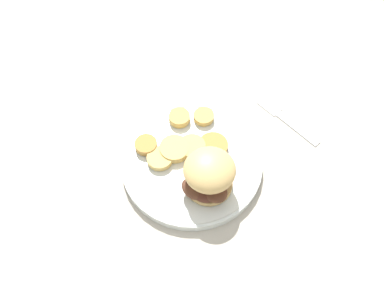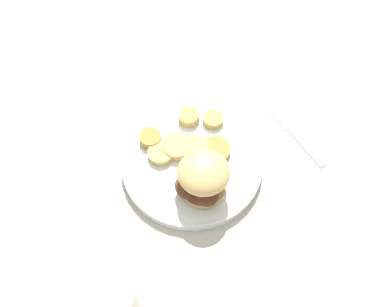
{
  "view_description": "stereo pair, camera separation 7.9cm",
  "coord_description": "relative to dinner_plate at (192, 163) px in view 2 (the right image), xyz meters",
  "views": [
    {
      "loc": [
        -0.27,
        0.3,
        0.72
      ],
      "look_at": [
        0.0,
        0.0,
        0.04
      ],
      "focal_mm": 42.0,
      "sensor_mm": 36.0,
      "label": 1
    },
    {
      "loc": [
        -0.32,
        0.25,
        0.72
      ],
      "look_at": [
        0.0,
        0.0,
        0.04
      ],
      "focal_mm": 42.0,
      "sensor_mm": 36.0,
      "label": 2
    }
  ],
  "objects": [
    {
      "name": "potato_round_1",
      "position": [
        0.05,
        -0.08,
        0.01
      ],
      "size": [
        0.04,
        0.04,
        0.01
      ],
      "primitive_type": "cylinder",
      "color": "tan",
      "rests_on": "dinner_plate"
    },
    {
      "name": "fork",
      "position": [
        -0.07,
        -0.2,
        -0.01
      ],
      "size": [
        0.15,
        0.03,
        0.0
      ],
      "color": "silver",
      "rests_on": "ground_plane"
    },
    {
      "name": "potato_round_0",
      "position": [
        0.04,
        0.04,
        0.01
      ],
      "size": [
        0.05,
        0.05,
        0.01
      ],
      "primitive_type": "cylinder",
      "color": "#DBB766",
      "rests_on": "dinner_plate"
    },
    {
      "name": "ground_plane",
      "position": [
        0.0,
        0.0,
        -0.01
      ],
      "size": [
        4.0,
        4.0,
        0.0
      ],
      "primitive_type": "plane",
      "color": "#B2A899"
    },
    {
      "name": "sandwich",
      "position": [
        -0.06,
        0.02,
        0.05
      ],
      "size": [
        0.09,
        0.09,
        0.08
      ],
      "color": "tan",
      "rests_on": "dinner_plate"
    },
    {
      "name": "drinking_glass",
      "position": [
        -0.15,
        0.24,
        0.06
      ],
      "size": [
        0.06,
        0.06,
        0.13
      ],
      "color": "silver",
      "rests_on": "ground_plane"
    },
    {
      "name": "potato_round_4",
      "position": [
        0.08,
        0.03,
        0.02
      ],
      "size": [
        0.04,
        0.04,
        0.01
      ],
      "primitive_type": "cylinder",
      "color": "#BC8942",
      "rests_on": "dinner_plate"
    },
    {
      "name": "potato_round_5",
      "position": [
        -0.01,
        -0.05,
        0.01
      ],
      "size": [
        0.05,
        0.05,
        0.01
      ],
      "primitive_type": "cylinder",
      "color": "#BC8942",
      "rests_on": "dinner_plate"
    },
    {
      "name": "potato_round_2",
      "position": [
        0.08,
        -0.05,
        0.02
      ],
      "size": [
        0.04,
        0.04,
        0.01
      ],
      "primitive_type": "cylinder",
      "color": "tan",
      "rests_on": "dinner_plate"
    },
    {
      "name": "potato_round_6",
      "position": [
        0.02,
        -0.02,
        0.02
      ],
      "size": [
        0.05,
        0.05,
        0.01
      ],
      "primitive_type": "cylinder",
      "color": "#DBB766",
      "rests_on": "dinner_plate"
    },
    {
      "name": "dinner_plate",
      "position": [
        0.0,
        0.0,
        0.0
      ],
      "size": [
        0.26,
        0.26,
        0.02
      ],
      "color": "silver",
      "rests_on": "ground_plane"
    },
    {
      "name": "potato_round_3",
      "position": [
        0.04,
        0.01,
        0.02
      ],
      "size": [
        0.05,
        0.05,
        0.01
      ],
      "primitive_type": "cylinder",
      "color": "#DBB766",
      "rests_on": "dinner_plate"
    }
  ]
}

